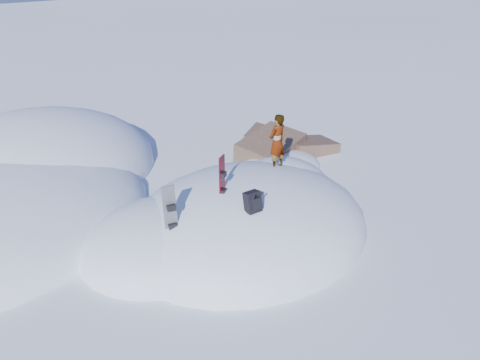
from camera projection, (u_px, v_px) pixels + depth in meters
ground at (247, 230)px, 12.83m from camera, size 120.00×120.00×0.00m
snow_mound at (237, 228)px, 12.92m from camera, size 8.00×6.00×3.00m
rock_outcrop at (279, 159)px, 16.94m from camera, size 4.68×4.41×1.68m
snowboard_red at (222, 185)px, 11.68m from camera, size 0.27×0.25×1.58m
snowboard_dark at (171, 218)px, 10.89m from camera, size 0.34×0.26×1.68m
backpack at (253, 202)px, 11.01m from camera, size 0.37×0.43×0.60m
gear_pile at (181, 284)px, 10.63m from camera, size 0.94×0.82×0.25m
person at (277, 142)px, 13.06m from camera, size 0.64×0.47×1.62m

